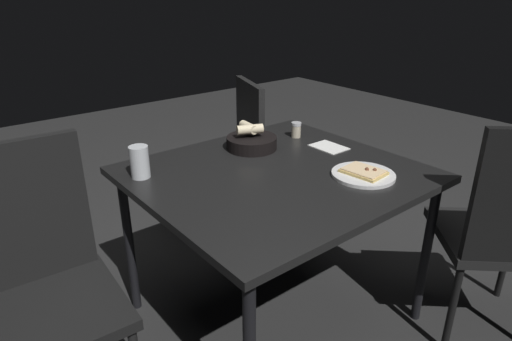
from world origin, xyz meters
TOP-DOWN VIEW (x-y plane):
  - ground at (0.00, 0.00)m, footprint 8.00×8.00m
  - dining_table at (0.00, 0.00)m, footprint 1.00×1.09m
  - pizza_plate at (0.25, 0.23)m, footprint 0.25×0.25m
  - bread_basket at (-0.27, 0.09)m, footprint 0.23×0.23m
  - beer_glass at (-0.29, -0.46)m, footprint 0.08×0.08m
  - pepper_shaker at (-0.27, 0.36)m, footprint 0.05×0.05m
  - napkin at (-0.06, 0.38)m, footprint 0.16×0.12m
  - chair_near at (-0.84, 0.38)m, footprint 0.56×0.56m
  - chair_far at (-0.14, -0.91)m, footprint 0.46×0.46m
  - chair_spare at (0.68, 0.61)m, footprint 0.62×0.62m

SIDE VIEW (x-z plane):
  - ground at x=0.00m, z-range 0.00..0.00m
  - chair_near at x=-0.84m, z-range 0.06..0.95m
  - chair_far at x=-0.14m, z-range 0.06..1.04m
  - chair_spare at x=0.68m, z-range 0.06..1.04m
  - dining_table at x=0.00m, z-range 0.30..1.02m
  - napkin at x=-0.06m, z-range 0.72..0.72m
  - pizza_plate at x=0.25m, z-range 0.71..0.75m
  - pepper_shaker at x=-0.27m, z-range 0.71..0.79m
  - bread_basket at x=-0.27m, z-range 0.70..0.81m
  - beer_glass at x=-0.29m, z-range 0.71..0.84m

